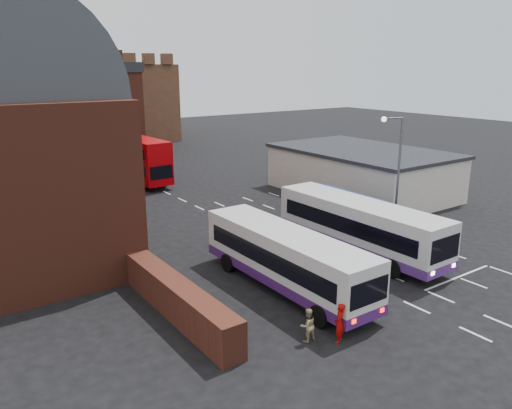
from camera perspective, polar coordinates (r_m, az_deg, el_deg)
ground at (r=29.09m, az=11.57°, el=-8.51°), size 180.00×180.00×0.00m
forecourt_wall at (r=24.56m, az=-8.86°, el=-10.73°), size 1.20×10.00×1.80m
cream_building at (r=48.11m, az=11.95°, el=3.75°), size 10.40×16.40×4.25m
brick_terrace at (r=65.66m, az=-23.31°, el=8.86°), size 22.00×10.00×11.00m
castle_keep at (r=87.95m, az=-18.51°, el=11.02°), size 22.00×22.00×12.00m
bus_white_outbound at (r=26.91m, az=3.44°, el=-5.83°), size 2.99×11.82×3.22m
bus_white_inbound at (r=32.60m, az=11.70°, el=-2.10°), size 3.26×12.47×3.39m
bus_blue at (r=35.76m, az=11.68°, el=-1.15°), size 2.86×10.20×2.76m
bus_red_double at (r=53.60m, az=-13.68°, el=5.20°), size 3.34×11.87×4.71m
street_lamp at (r=36.63m, az=15.66°, el=4.51°), size 1.63×0.75×8.39m
pedestrian_red at (r=22.60m, az=9.50°, el=-13.21°), size 0.79×0.71×1.80m
pedestrian_beige at (r=22.52m, az=5.93°, el=-13.55°), size 0.80×0.65×1.54m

